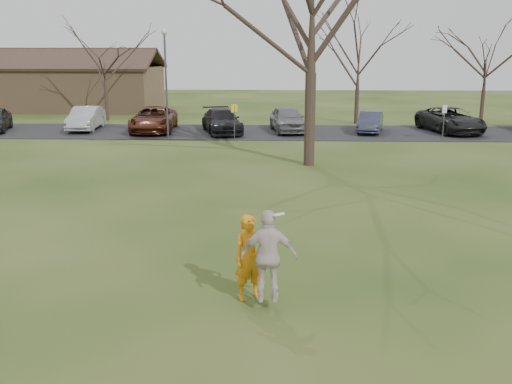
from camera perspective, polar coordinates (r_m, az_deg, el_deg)
ground at (r=12.58m, az=-0.76°, el=-11.22°), size 120.00×120.00×0.00m
parking_strip at (r=36.74m, az=1.36°, el=5.92°), size 62.00×6.50×0.04m
player_defender at (r=12.58m, az=-0.65°, el=-6.49°), size 0.82×0.71×1.91m
car_1 at (r=39.17m, az=-16.45°, el=7.00°), size 1.86×4.60×1.49m
car_2 at (r=37.45m, az=-10.08°, el=7.09°), size 2.95×5.72×1.54m
car_3 at (r=36.43m, az=-3.40°, el=7.01°), size 3.31×5.36×1.45m
car_4 at (r=36.87m, az=3.14°, el=7.21°), size 2.61×4.91×1.59m
car_5 at (r=37.28m, az=11.22°, el=6.80°), size 2.21×4.08×1.27m
car_6 at (r=38.61m, az=18.64°, el=6.77°), size 3.73×5.93×1.53m
catching_play at (r=11.94m, az=1.29°, el=-6.37°), size 1.17×0.51×1.97m
building at (r=53.58m, az=-20.60°, el=9.76°), size 20.60×8.50×5.14m
lamp_post at (r=34.50m, az=-8.91°, el=11.80°), size 0.34×0.34×6.27m
sign_yellow at (r=33.67m, az=-2.16°, el=7.60°), size 0.35×0.35×2.08m
sign_white at (r=34.85m, az=18.08°, el=7.13°), size 0.35×0.35×2.08m
big_tree at (r=26.41m, az=5.59°, el=17.73°), size 9.00×9.00×14.00m
small_tree_row at (r=41.59m, az=7.71°, el=12.16°), size 55.00×5.90×8.50m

